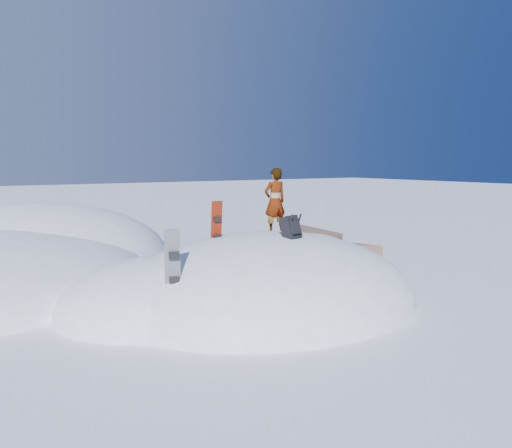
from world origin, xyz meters
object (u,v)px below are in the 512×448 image
snowboard_red (217,230)px  backpack (291,228)px  snowboard_dark (173,270)px  person (275,201)px

snowboard_red → backpack: (1.15, -1.19, 0.11)m
snowboard_dark → backpack: size_ratio=2.59×
snowboard_dark → person: 3.86m
snowboard_dark → backpack: bearing=26.3°
backpack → person: bearing=55.0°
snowboard_dark → snowboard_red: bearing=62.4°
snowboard_red → snowboard_dark: size_ratio=0.88×
snowboard_red → person: person is taller
backpack → person: 1.58m
backpack → person: size_ratio=0.37×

